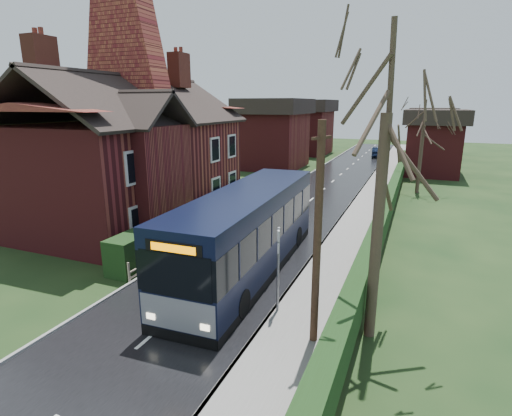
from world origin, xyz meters
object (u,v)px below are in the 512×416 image
at_px(bus, 248,232).
at_px(telegraph_pole, 317,238).
at_px(car_silver, 189,239).
at_px(car_green, 217,238).
at_px(brick_house, 134,150).
at_px(bus_stop_sign, 278,258).

bearing_deg(bus, telegraph_pole, -48.74).
bearing_deg(telegraph_pole, car_silver, 165.69).
bearing_deg(car_silver, car_green, 23.40).
xyz_separation_m(bus, car_green, (-2.40, 1.69, -1.11)).
relative_size(bus, telegraph_pole, 1.77).
bearing_deg(brick_house, bus_stop_sign, -33.09).
distance_m(brick_house, car_silver, 7.95).
relative_size(bus, car_silver, 2.99).
relative_size(brick_house, car_green, 3.25).
xyz_separation_m(brick_house, bus_stop_sign, (11.93, -7.78, -2.32)).
height_order(bus, car_silver, bus).
distance_m(brick_house, telegraph_pole, 16.32).
distance_m(car_silver, car_green, 1.37).
xyz_separation_m(bus, car_silver, (-3.60, 1.04, -1.09)).
height_order(brick_house, car_green, brick_house).
relative_size(bus, car_green, 2.62).
bearing_deg(car_green, car_silver, -147.10).
relative_size(car_green, bus_stop_sign, 1.44).
distance_m(car_green, telegraph_pole, 9.15).
bearing_deg(brick_house, telegraph_pole, -33.82).
distance_m(car_green, bus_stop_sign, 6.83).
relative_size(car_green, telegraph_pole, 0.67).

